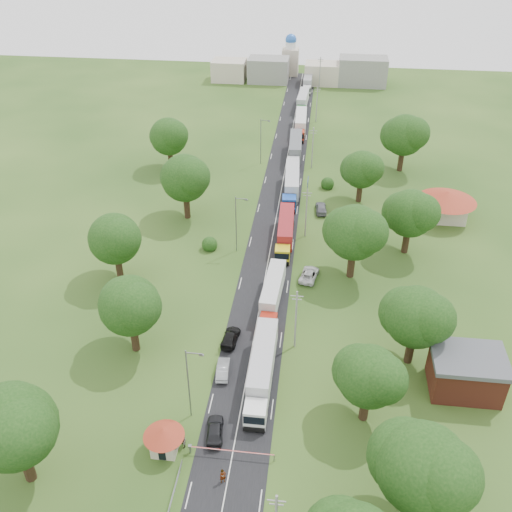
# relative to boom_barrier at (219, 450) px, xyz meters

# --- Properties ---
(ground) EXTENTS (260.00, 260.00, 0.00)m
(ground) POSITION_rel_boom_barrier_xyz_m (1.36, 25.00, -0.89)
(ground) COLOR #224216
(ground) RESTS_ON ground
(road) EXTENTS (8.00, 200.00, 0.04)m
(road) POSITION_rel_boom_barrier_xyz_m (1.36, 45.00, -0.89)
(road) COLOR black
(road) RESTS_ON ground
(boom_barrier) EXTENTS (9.22, 0.35, 1.18)m
(boom_barrier) POSITION_rel_boom_barrier_xyz_m (0.00, 0.00, 0.00)
(boom_barrier) COLOR slate
(boom_barrier) RESTS_ON ground
(guard_booth) EXTENTS (4.40, 4.40, 3.45)m
(guard_booth) POSITION_rel_boom_barrier_xyz_m (-5.84, -0.00, 1.27)
(guard_booth) COLOR beige
(guard_booth) RESTS_ON ground
(info_sign) EXTENTS (0.12, 3.10, 4.10)m
(info_sign) POSITION_rel_boom_barrier_xyz_m (6.56, 60.00, 2.11)
(info_sign) COLOR slate
(info_sign) RESTS_ON ground
(pole_1) EXTENTS (1.60, 0.24, 9.00)m
(pole_1) POSITION_rel_boom_barrier_xyz_m (6.86, 18.00, 3.79)
(pole_1) COLOR gray
(pole_1) RESTS_ON ground
(pole_2) EXTENTS (1.60, 0.24, 9.00)m
(pole_2) POSITION_rel_boom_barrier_xyz_m (6.86, 46.00, 3.79)
(pole_2) COLOR gray
(pole_2) RESTS_ON ground
(pole_3) EXTENTS (1.60, 0.24, 9.00)m
(pole_3) POSITION_rel_boom_barrier_xyz_m (6.86, 74.00, 3.79)
(pole_3) COLOR gray
(pole_3) RESTS_ON ground
(pole_4) EXTENTS (1.60, 0.24, 9.00)m
(pole_4) POSITION_rel_boom_barrier_xyz_m (6.86, 102.00, 3.79)
(pole_4) COLOR gray
(pole_4) RESTS_ON ground
(pole_5) EXTENTS (1.60, 0.24, 9.00)m
(pole_5) POSITION_rel_boom_barrier_xyz_m (6.86, 130.00, 3.79)
(pole_5) COLOR gray
(pole_5) RESTS_ON ground
(lamp_0) EXTENTS (2.03, 0.22, 10.00)m
(lamp_0) POSITION_rel_boom_barrier_xyz_m (-3.99, 5.00, 4.66)
(lamp_0) COLOR slate
(lamp_0) RESTS_ON ground
(lamp_1) EXTENTS (2.03, 0.22, 10.00)m
(lamp_1) POSITION_rel_boom_barrier_xyz_m (-3.99, 40.00, 4.66)
(lamp_1) COLOR slate
(lamp_1) RESTS_ON ground
(lamp_2) EXTENTS (2.03, 0.22, 10.00)m
(lamp_2) POSITION_rel_boom_barrier_xyz_m (-3.99, 75.00, 4.66)
(lamp_2) COLOR slate
(lamp_2) RESTS_ON ground
(tree_1) EXTENTS (9.60, 9.60, 12.05)m
(tree_1) POSITION_rel_boom_barrier_xyz_m (19.34, -4.83, 6.96)
(tree_1) COLOR #382616
(tree_1) RESTS_ON ground
(tree_2) EXTENTS (8.00, 8.00, 10.10)m
(tree_2) POSITION_rel_boom_barrier_xyz_m (15.35, 7.14, 5.70)
(tree_2) COLOR #382616
(tree_2) RESTS_ON ground
(tree_3) EXTENTS (8.80, 8.80, 11.07)m
(tree_3) POSITION_rel_boom_barrier_xyz_m (21.35, 17.16, 6.33)
(tree_3) COLOR #382616
(tree_3) RESTS_ON ground
(tree_4) EXTENTS (9.60, 9.60, 12.05)m
(tree_4) POSITION_rel_boom_barrier_xyz_m (14.34, 35.17, 6.96)
(tree_4) COLOR #382616
(tree_4) RESTS_ON ground
(tree_5) EXTENTS (8.80, 8.80, 11.07)m
(tree_5) POSITION_rel_boom_barrier_xyz_m (23.35, 43.16, 6.33)
(tree_5) COLOR #382616
(tree_5) RESTS_ON ground
(tree_6) EXTENTS (8.00, 8.00, 10.10)m
(tree_6) POSITION_rel_boom_barrier_xyz_m (16.35, 60.14, 5.70)
(tree_6) COLOR #382616
(tree_6) RESTS_ON ground
(tree_7) EXTENTS (9.60, 9.60, 12.05)m
(tree_7) POSITION_rel_boom_barrier_xyz_m (25.34, 75.17, 6.96)
(tree_7) COLOR #382616
(tree_7) RESTS_ON ground
(tree_9) EXTENTS (9.60, 9.60, 12.05)m
(tree_9) POSITION_rel_boom_barrier_xyz_m (-18.66, -4.83, 6.96)
(tree_9) COLOR #382616
(tree_9) RESTS_ON ground
(tree_10) EXTENTS (8.80, 8.80, 11.07)m
(tree_10) POSITION_rel_boom_barrier_xyz_m (-13.65, 15.16, 6.33)
(tree_10) COLOR #382616
(tree_10) RESTS_ON ground
(tree_11) EXTENTS (8.80, 8.80, 11.07)m
(tree_11) POSITION_rel_boom_barrier_xyz_m (-20.65, 30.16, 6.33)
(tree_11) COLOR #382616
(tree_11) RESTS_ON ground
(tree_12) EXTENTS (9.60, 9.60, 12.05)m
(tree_12) POSITION_rel_boom_barrier_xyz_m (-14.66, 50.17, 6.96)
(tree_12) COLOR #382616
(tree_12) RESTS_ON ground
(tree_13) EXTENTS (8.80, 8.80, 11.07)m
(tree_13) POSITION_rel_boom_barrier_xyz_m (-22.65, 70.16, 6.33)
(tree_13) COLOR #382616
(tree_13) RESTS_ON ground
(house_brick) EXTENTS (8.60, 6.60, 5.20)m
(house_brick) POSITION_rel_boom_barrier_xyz_m (27.36, 13.00, 1.76)
(house_brick) COLOR maroon
(house_brick) RESTS_ON ground
(house_cream) EXTENTS (10.08, 10.08, 5.80)m
(house_cream) POSITION_rel_boom_barrier_xyz_m (31.36, 55.00, 2.75)
(house_cream) COLOR beige
(house_cream) RESTS_ON ground
(distant_town) EXTENTS (52.00, 8.00, 8.00)m
(distant_town) POSITION_rel_boom_barrier_xyz_m (2.04, 135.00, 2.60)
(distant_town) COLOR gray
(distant_town) RESTS_ON ground
(church) EXTENTS (5.00, 5.00, 12.30)m
(church) POSITION_rel_boom_barrier_xyz_m (-2.64, 143.00, 4.50)
(church) COLOR beige
(church) RESTS_ON ground
(truck_0) EXTENTS (2.59, 15.11, 4.19)m
(truck_0) POSITION_rel_boom_barrier_xyz_m (3.29, 11.15, 1.33)
(truck_0) COLOR white
(truck_0) RESTS_ON ground
(truck_1) EXTENTS (2.90, 13.58, 3.75)m
(truck_1) POSITION_rel_boom_barrier_xyz_m (3.09, 26.32, 1.10)
(truck_1) COLOR #A72313
(truck_1) RESTS_ON ground
(truck_2) EXTENTS (2.85, 14.31, 3.96)m
(truck_2) POSITION_rel_boom_barrier_xyz_m (3.62, 43.64, 1.21)
(truck_2) COLOR gold
(truck_2) RESTS_ON ground
(truck_3) EXTENTS (3.27, 15.43, 4.26)m
(truck_3) POSITION_rel_boom_barrier_xyz_m (3.45, 61.16, 1.37)
(truck_3) COLOR #1D4BAF
(truck_3) RESTS_ON ground
(truck_4) EXTENTS (3.07, 15.19, 4.20)m
(truck_4) POSITION_rel_boom_barrier_xyz_m (3.04, 78.40, 1.34)
(truck_4) COLOR silver
(truck_4) RESTS_ON ground
(truck_5) EXTENTS (2.84, 14.85, 4.11)m
(truck_5) POSITION_rel_boom_barrier_xyz_m (3.34, 94.31, 1.29)
(truck_5) COLOR #B7311C
(truck_5) RESTS_ON ground
(truck_6) EXTENTS (2.90, 14.08, 3.89)m
(truck_6) POSITION_rel_boom_barrier_xyz_m (2.96, 111.52, 1.17)
(truck_6) COLOR #205727
(truck_6) RESTS_ON ground
(truck_7) EXTENTS (2.42, 13.66, 3.79)m
(truck_7) POSITION_rel_boom_barrier_xyz_m (3.56, 129.06, 1.12)
(truck_7) COLOR silver
(truck_7) RESTS_ON ground
(car_lane_front) EXTENTS (2.37, 4.68, 1.53)m
(car_lane_front) POSITION_rel_boom_barrier_xyz_m (-0.93, 2.62, -0.13)
(car_lane_front) COLOR black
(car_lane_front) RESTS_ON ground
(car_lane_mid) EXTENTS (1.83, 4.34, 1.39)m
(car_lane_mid) POSITION_rel_boom_barrier_xyz_m (-1.64, 12.00, -0.19)
(car_lane_mid) COLOR #94979B
(car_lane_mid) RESTS_ON ground
(car_lane_rear) EXTENTS (2.36, 4.92, 1.38)m
(car_lane_rear) POSITION_rel_boom_barrier_xyz_m (-1.64, 17.95, -0.20)
(car_lane_rear) COLOR black
(car_lane_rear) RESTS_ON ground
(car_verge_near) EXTENTS (3.28, 5.47, 1.42)m
(car_verge_near) POSITION_rel_boom_barrier_xyz_m (8.07, 33.59, -0.18)
(car_verge_near) COLOR white
(car_verge_near) RESTS_ON ground
(car_verge_far) EXTENTS (2.32, 4.94, 1.63)m
(car_verge_far) POSITION_rel_boom_barrier_xyz_m (9.36, 54.93, -0.07)
(car_verge_far) COLOR slate
(car_verge_far) RESTS_ON ground
(pedestrian_near) EXTENTS (0.80, 0.72, 1.84)m
(pedestrian_near) POSITION_rel_boom_barrier_xyz_m (0.93, -3.10, 0.03)
(pedestrian_near) COLOR gray
(pedestrian_near) RESTS_ON ground
(pedestrian_booth) EXTENTS (1.07, 1.17, 1.94)m
(pedestrian_booth) POSITION_rel_boom_barrier_xyz_m (-4.09, 0.64, 0.08)
(pedestrian_booth) COLOR gray
(pedestrian_booth) RESTS_ON ground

